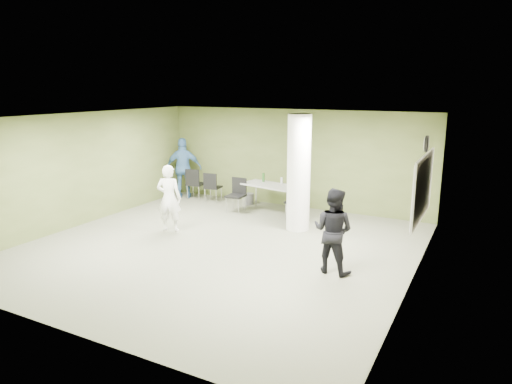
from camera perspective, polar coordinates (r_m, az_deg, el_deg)
The scene contains 17 objects.
floor at distance 10.03m, azimuth -4.56°, elevation -6.89°, with size 8.00×8.00×0.00m, color #575946.
ceiling at distance 9.45m, azimuth -4.87°, elevation 9.29°, with size 8.00×8.00×0.00m, color white.
wall_back at distance 13.14m, azimuth 4.65°, elevation 4.18°, with size 8.00×0.02×2.80m, color #475427.
wall_left at distance 12.23m, azimuth -20.80°, elevation 2.71°, with size 0.02×8.00×2.80m, color #475427.
wall_right_cream at distance 8.28m, azimuth 19.43°, elevation -1.77°, with size 0.02×8.00×2.80m, color beige.
column at distance 10.94m, azimuth 5.36°, elevation 2.39°, with size 0.56×0.56×2.80m, color silver.
whiteboard at distance 9.43m, azimuth 20.11°, elevation 0.54°, with size 0.05×2.30×1.30m.
wall_clock at distance 9.29m, azimuth 20.52°, elevation 5.66°, with size 0.06×0.32×0.32m.
folding_table at distance 12.52m, azimuth 1.88°, elevation 0.71°, with size 1.77×1.03×1.04m.
wastebasket at distance 13.53m, azimuth -0.87°, elevation -0.86°, with size 0.29×0.29×0.33m, color #4C4C4C.
chair_back_left at distance 14.17m, azimuth -7.71°, elevation 1.31°, with size 0.54×0.54×0.96m.
chair_back_right at distance 13.79m, azimuth -5.54°, elevation 0.88°, with size 0.50×0.50×0.90m.
chair_table_left at distance 12.69m, azimuth -2.37°, elevation -0.02°, with size 0.48×0.48×0.94m.
chair_table_right at distance 11.97m, azimuth 5.30°, elevation -0.71°, with size 0.53×0.53×0.99m.
woman_white at distance 11.09m, azimuth -10.81°, elevation -0.77°, with size 0.59×0.39×1.62m, color white.
man_black at distance 8.59m, azimuth 9.60°, elevation -4.79°, with size 0.78×0.61×1.61m, color black.
man_blue at distance 14.34m, azimuth -9.03°, elevation 2.95°, with size 1.10×0.46×1.88m, color #3B6594.
Camera 1 is at (5.06, -7.96, 3.41)m, focal length 32.00 mm.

